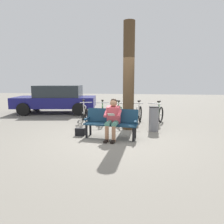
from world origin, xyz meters
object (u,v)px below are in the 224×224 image
at_px(bicycle_purple, 138,115).
at_px(bicycle_green, 119,115).
at_px(bicycle_silver, 85,114).
at_px(litter_bin, 154,119).
at_px(person_reading, 113,117).
at_px(bicycle_black, 103,114).
at_px(tree_trunk, 129,77).
at_px(bicycle_red, 157,116).
at_px(bench, 111,121).
at_px(handbag, 80,132).
at_px(parked_car, 57,99).

relative_size(bicycle_purple, bicycle_green, 1.03).
bearing_deg(bicycle_silver, litter_bin, 45.02).
distance_m(person_reading, bicycle_green, 2.14).
xyz_separation_m(person_reading, bicycle_black, (0.70, -2.22, -0.31)).
height_order(tree_trunk, bicycle_red, tree_trunk).
bearing_deg(bicycle_purple, bicycle_silver, -80.53).
relative_size(bench, bicycle_black, 0.99).
height_order(person_reading, bicycle_silver, person_reading).
xyz_separation_m(person_reading, bicycle_green, (0.00, -2.11, -0.31)).
relative_size(bench, tree_trunk, 0.44).
bearing_deg(bicycle_red, bicycle_green, -68.41).
distance_m(person_reading, bicycle_red, 2.61).
distance_m(handbag, bicycle_silver, 2.03).
xyz_separation_m(bicycle_red, bicycle_silver, (2.94, -0.07, 0.00)).
bearing_deg(parked_car, handbag, 112.46).
relative_size(bench, bicycle_red, 1.04).
bearing_deg(handbag, tree_trunk, -143.18).
bearing_deg(parked_car, bicycle_purple, 144.05).
bearing_deg(handbag, parked_car, -59.39).
distance_m(litter_bin, bicycle_purple, 1.17).
bearing_deg(person_reading, bicycle_silver, -49.41).
bearing_deg(parked_car, bicycle_silver, 124.94).
xyz_separation_m(bicycle_purple, bicycle_silver, (2.20, -0.00, 0.00)).
height_order(bench, bicycle_black, bicycle_black).
relative_size(handbag, parked_car, 0.07).
bearing_deg(bench, parked_car, -43.62).
bearing_deg(handbag, person_reading, 168.56).
relative_size(bicycle_green, bicycle_black, 0.97).
distance_m(handbag, parked_car, 5.00).
height_order(tree_trunk, bicycle_purple, tree_trunk).
bearing_deg(litter_bin, person_reading, 41.97).
height_order(tree_trunk, parked_car, tree_trunk).
xyz_separation_m(bicycle_black, parked_car, (2.89, -2.26, 0.41)).
bearing_deg(bicycle_purple, person_reading, -9.22).
height_order(bench, bicycle_red, bicycle_red).
bearing_deg(bicycle_silver, bench, 10.40).
relative_size(handbag, litter_bin, 0.35).
bearing_deg(tree_trunk, bench, 68.20).
height_order(bicycle_green, bicycle_silver, same).
bearing_deg(parked_car, bicycle_red, 146.95).
bearing_deg(litter_bin, bicycle_black, -28.32).
bearing_deg(bicycle_green, parked_car, -140.69).
height_order(handbag, bicycle_red, bicycle_red).
bearing_deg(handbag, bicycle_purple, -132.53).
bearing_deg(parked_car, bicycle_green, 138.49).
bearing_deg(person_reading, bicycle_green, -82.95).
bearing_deg(person_reading, handbag, -4.39).
distance_m(bicycle_red, bicycle_purple, 0.75).
height_order(handbag, bicycle_black, bicycle_black).
distance_m(person_reading, bicycle_purple, 2.34).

